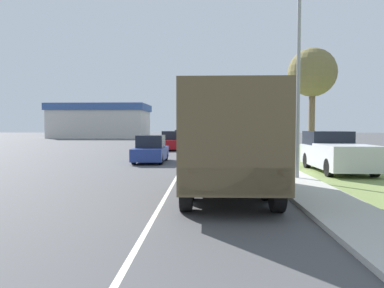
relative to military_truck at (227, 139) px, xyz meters
name	(u,v)px	position (x,y,z in m)	size (l,w,h in m)	color
ground_plane	(194,146)	(-1.84, 28.20, -1.73)	(180.00, 180.00, 0.00)	#4C4C4F
lane_centre_stripe	(194,146)	(-1.84, 28.20, -1.73)	(0.12, 120.00, 0.00)	silver
sidewalk_right	(237,146)	(2.66, 28.20, -1.67)	(1.80, 120.00, 0.12)	beige
grass_strip_right	(279,147)	(7.06, 28.20, -1.72)	(7.00, 120.00, 0.02)	olive
military_truck	(227,139)	(0.00, 0.00, 0.00)	(2.53, 6.70, 3.18)	#606647
car_nearest_ahead	(151,150)	(-3.86, 10.67, -1.02)	(1.72, 3.98, 1.59)	navy
car_second_ahead	(171,142)	(-3.71, 22.39, -0.98)	(1.76, 4.66, 1.69)	maroon
car_third_ahead	(182,137)	(-3.74, 37.04, -0.99)	(1.86, 4.61, 1.67)	#B7BABF
car_fourth_ahead	(208,135)	(-0.27, 50.69, -0.98)	(1.76, 4.41, 1.69)	#B7BABF
car_farthest_ahead	(208,134)	(-0.23, 62.33, -1.00)	(1.71, 4.52, 1.64)	#B7BABF
pickup_truck	(336,152)	(5.41, 6.41, -0.84)	(2.09, 5.11, 1.85)	silver
lamp_post	(294,56)	(2.72, 3.43, 3.06)	(1.69, 0.24, 7.98)	gray
tree_mid_right	(312,74)	(6.18, 13.17, 3.74)	(3.08, 3.08, 7.07)	brown
building_distant	(101,121)	(-20.28, 58.49, 1.42)	(17.54, 11.32, 6.24)	beige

